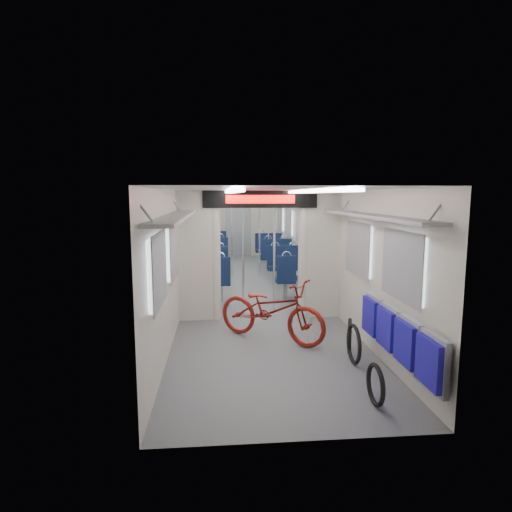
{
  "coord_description": "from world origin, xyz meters",
  "views": [
    {
      "loc": [
        -0.74,
        -9.56,
        2.22
      ],
      "look_at": [
        -0.04,
        -1.7,
        1.09
      ],
      "focal_mm": 30.0,
      "sensor_mm": 36.0,
      "label": 1
    }
  ],
  "objects_px": {
    "seat_bay_far_left": "(212,249)",
    "seat_bay_far_right": "(272,250)",
    "flip_bench": "(397,335)",
    "stanchion_near_left": "(243,250)",
    "seat_bay_near_left": "(210,270)",
    "stanchion_far_right": "(260,235)",
    "seat_bay_near_right": "(290,268)",
    "bike_hoop_a": "(375,387)",
    "stanchion_far_left": "(232,235)",
    "bike_hoop_b": "(354,346)",
    "bike_hoop_c": "(349,338)",
    "stanchion_near_right": "(274,252)",
    "bicycle": "(271,310)"
  },
  "relations": [
    {
      "from": "seat_bay_far_left",
      "to": "seat_bay_far_right",
      "type": "height_order",
      "value": "seat_bay_far_left"
    },
    {
      "from": "flip_bench",
      "to": "stanchion_near_left",
      "type": "height_order",
      "value": "stanchion_near_left"
    },
    {
      "from": "seat_bay_near_left",
      "to": "stanchion_near_left",
      "type": "height_order",
      "value": "stanchion_near_left"
    },
    {
      "from": "stanchion_far_right",
      "to": "seat_bay_near_right",
      "type": "bearing_deg",
      "value": -72.79
    },
    {
      "from": "bike_hoop_a",
      "to": "stanchion_far_left",
      "type": "relative_size",
      "value": 0.2
    },
    {
      "from": "seat_bay_near_left",
      "to": "bike_hoop_b",
      "type": "bearing_deg",
      "value": -65.83
    },
    {
      "from": "seat_bay_near_right",
      "to": "stanchion_far_left",
      "type": "xyz_separation_m",
      "value": [
        -1.3,
        1.85,
        0.63
      ]
    },
    {
      "from": "flip_bench",
      "to": "seat_bay_near_left",
      "type": "bearing_deg",
      "value": 114.65
    },
    {
      "from": "bike_hoop_a",
      "to": "bike_hoop_c",
      "type": "distance_m",
      "value": 1.53
    },
    {
      "from": "seat_bay_near_right",
      "to": "flip_bench",
      "type": "bearing_deg",
      "value": -85.29
    },
    {
      "from": "bike_hoop_a",
      "to": "seat_bay_near_right",
      "type": "distance_m",
      "value": 5.63
    },
    {
      "from": "flip_bench",
      "to": "bike_hoop_b",
      "type": "height_order",
      "value": "flip_bench"
    },
    {
      "from": "stanchion_far_left",
      "to": "seat_bay_far_left",
      "type": "bearing_deg",
      "value": 109.27
    },
    {
      "from": "bike_hoop_c",
      "to": "stanchion_far_left",
      "type": "xyz_separation_m",
      "value": [
        -1.46,
        5.96,
        0.92
      ]
    },
    {
      "from": "seat_bay_near_right",
      "to": "stanchion_near_left",
      "type": "relative_size",
      "value": 0.83
    },
    {
      "from": "seat_bay_near_left",
      "to": "seat_bay_far_left",
      "type": "bearing_deg",
      "value": 90.0
    },
    {
      "from": "flip_bench",
      "to": "bike_hoop_c",
      "type": "distance_m",
      "value": 1.08
    },
    {
      "from": "bike_hoop_a",
      "to": "bike_hoop_b",
      "type": "bearing_deg",
      "value": 83.53
    },
    {
      "from": "bike_hoop_a",
      "to": "flip_bench",
      "type": "bearing_deg",
      "value": 49.75
    },
    {
      "from": "seat_bay_far_right",
      "to": "stanchion_far_right",
      "type": "height_order",
      "value": "stanchion_far_right"
    },
    {
      "from": "stanchion_far_right",
      "to": "bike_hoop_b",
      "type": "bearing_deg",
      "value": -84.09
    },
    {
      "from": "stanchion_near_left",
      "to": "seat_bay_near_left",
      "type": "bearing_deg",
      "value": 117.0
    },
    {
      "from": "stanchion_far_left",
      "to": "stanchion_near_left",
      "type": "bearing_deg",
      "value": -88.01
    },
    {
      "from": "bike_hoop_a",
      "to": "stanchion_near_right",
      "type": "relative_size",
      "value": 0.2
    },
    {
      "from": "stanchion_near_left",
      "to": "bike_hoop_c",
      "type": "bearing_deg",
      "value": -63.2
    },
    {
      "from": "bike_hoop_c",
      "to": "stanchion_far_right",
      "type": "bearing_deg",
      "value": 96.87
    },
    {
      "from": "bike_hoop_b",
      "to": "seat_bay_far_right",
      "type": "relative_size",
      "value": 0.27
    },
    {
      "from": "seat_bay_near_right",
      "to": "stanchion_far_right",
      "type": "height_order",
      "value": "stanchion_far_right"
    },
    {
      "from": "flip_bench",
      "to": "seat_bay_near_left",
      "type": "distance_m",
      "value": 5.49
    },
    {
      "from": "flip_bench",
      "to": "stanchion_near_left",
      "type": "relative_size",
      "value": 0.93
    },
    {
      "from": "flip_bench",
      "to": "stanchion_far_right",
      "type": "xyz_separation_m",
      "value": [
        -0.97,
        6.86,
        0.57
      ]
    },
    {
      "from": "seat_bay_far_right",
      "to": "bicycle",
      "type": "bearing_deg",
      "value": -97.34
    },
    {
      "from": "seat_bay_near_left",
      "to": "bike_hoop_c",
      "type": "bearing_deg",
      "value": -63.14
    },
    {
      "from": "seat_bay_near_left",
      "to": "stanchion_near_right",
      "type": "height_order",
      "value": "stanchion_near_right"
    },
    {
      "from": "bike_hoop_c",
      "to": "seat_bay_near_left",
      "type": "height_order",
      "value": "seat_bay_near_left"
    },
    {
      "from": "bike_hoop_c",
      "to": "stanchion_near_right",
      "type": "xyz_separation_m",
      "value": [
        -0.77,
        2.38,
        0.92
      ]
    },
    {
      "from": "bike_hoop_b",
      "to": "stanchion_far_right",
      "type": "distance_m",
      "value": 6.36
    },
    {
      "from": "bike_hoop_a",
      "to": "stanchion_far_left",
      "type": "xyz_separation_m",
      "value": [
        -1.27,
        7.47,
        0.94
      ]
    },
    {
      "from": "seat_bay_far_left",
      "to": "stanchion_near_right",
      "type": "height_order",
      "value": "stanchion_near_right"
    },
    {
      "from": "bike_hoop_c",
      "to": "bike_hoop_a",
      "type": "bearing_deg",
      "value": -97.13
    },
    {
      "from": "seat_bay_far_left",
      "to": "seat_bay_far_right",
      "type": "xyz_separation_m",
      "value": [
        1.87,
        -0.12,
        -0.03
      ]
    },
    {
      "from": "bike_hoop_b",
      "to": "stanchion_near_right",
      "type": "bearing_deg",
      "value": 104.34
    },
    {
      "from": "seat_bay_far_right",
      "to": "bike_hoop_b",
      "type": "bearing_deg",
      "value": -89.29
    },
    {
      "from": "bike_hoop_a",
      "to": "bike_hoop_c",
      "type": "xyz_separation_m",
      "value": [
        0.19,
        1.51,
        0.02
      ]
    },
    {
      "from": "bike_hoop_b",
      "to": "seat_bay_near_left",
      "type": "distance_m",
      "value": 4.81
    },
    {
      "from": "bicycle",
      "to": "stanchion_near_right",
      "type": "relative_size",
      "value": 0.79
    },
    {
      "from": "bike_hoop_b",
      "to": "stanchion_near_right",
      "type": "xyz_separation_m",
      "value": [
        -0.7,
        2.76,
        0.91
      ]
    },
    {
      "from": "bike_hoop_a",
      "to": "stanchion_near_left",
      "type": "distance_m",
      "value": 4.43
    },
    {
      "from": "bike_hoop_a",
      "to": "seat_bay_far_right",
      "type": "xyz_separation_m",
      "value": [
        0.03,
        8.98,
        0.33
      ]
    },
    {
      "from": "bicycle",
      "to": "bike_hoop_b",
      "type": "relative_size",
      "value": 3.4
    }
  ]
}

